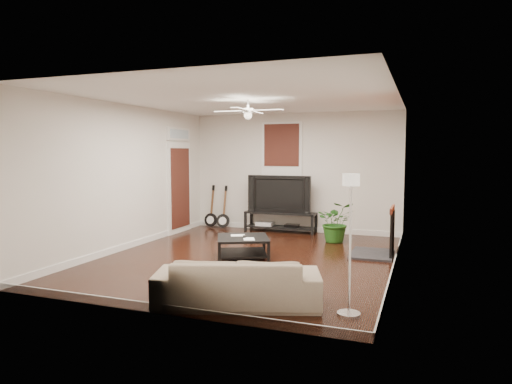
# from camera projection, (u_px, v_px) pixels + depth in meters

# --- Properties ---
(room) EXTENTS (5.01, 6.01, 2.81)m
(room) POSITION_uv_depth(u_px,v_px,m) (248.00, 180.00, 8.00)
(room) COLOR black
(room) RESTS_ON ground
(brick_accent) EXTENTS (0.02, 2.20, 2.80)m
(brick_accent) POSITION_uv_depth(u_px,v_px,m) (399.00, 179.00, 8.08)
(brick_accent) COLOR #A44C35
(brick_accent) RESTS_ON floor
(fireplace) EXTENTS (0.80, 1.10, 0.92)m
(fireplace) POSITION_uv_depth(u_px,v_px,m) (381.00, 231.00, 8.26)
(fireplace) COLOR black
(fireplace) RESTS_ON floor
(window_back) EXTENTS (1.00, 0.06, 1.30)m
(window_back) POSITION_uv_depth(u_px,v_px,m) (282.00, 149.00, 10.83)
(window_back) COLOR #3D1710
(window_back) RESTS_ON wall_back
(door_left) EXTENTS (0.08, 1.00, 2.50)m
(door_left) POSITION_uv_depth(u_px,v_px,m) (180.00, 179.00, 10.64)
(door_left) COLOR white
(door_left) RESTS_ON wall_left
(tv_stand) EXTENTS (1.69, 0.45, 0.47)m
(tv_stand) POSITION_uv_depth(u_px,v_px,m) (280.00, 222.00, 10.79)
(tv_stand) COLOR black
(tv_stand) RESTS_ON floor
(tv) EXTENTS (1.51, 0.20, 0.87)m
(tv) POSITION_uv_depth(u_px,v_px,m) (281.00, 194.00, 10.75)
(tv) COLOR black
(tv) RESTS_ON tv_stand
(coffee_table) EXTENTS (1.18, 1.18, 0.37)m
(coffee_table) POSITION_uv_depth(u_px,v_px,m) (243.00, 247.00, 8.13)
(coffee_table) COLOR black
(coffee_table) RESTS_ON floor
(sofa) EXTENTS (2.17, 1.38, 0.59)m
(sofa) POSITION_uv_depth(u_px,v_px,m) (238.00, 281.00, 5.62)
(sofa) COLOR #C2AE91
(sofa) RESTS_ON floor
(floor_lamp) EXTENTS (0.34, 0.34, 1.65)m
(floor_lamp) POSITION_uv_depth(u_px,v_px,m) (350.00, 245.00, 5.20)
(floor_lamp) COLOR white
(floor_lamp) RESTS_ON floor
(potted_plant) EXTENTS (0.91, 0.84, 0.86)m
(potted_plant) POSITION_uv_depth(u_px,v_px,m) (336.00, 222.00, 9.51)
(potted_plant) COLOR #215819
(potted_plant) RESTS_ON floor
(guitar_left) EXTENTS (0.33, 0.24, 1.07)m
(guitar_left) POSITION_uv_depth(u_px,v_px,m) (211.00, 206.00, 11.36)
(guitar_left) COLOR black
(guitar_left) RESTS_ON floor
(guitar_right) EXTENTS (0.35, 0.26, 1.07)m
(guitar_right) POSITION_uv_depth(u_px,v_px,m) (223.00, 207.00, 11.22)
(guitar_right) COLOR black
(guitar_right) RESTS_ON floor
(ceiling_fan) EXTENTS (1.24, 1.24, 0.32)m
(ceiling_fan) POSITION_uv_depth(u_px,v_px,m) (248.00, 111.00, 7.90)
(ceiling_fan) COLOR white
(ceiling_fan) RESTS_ON ceiling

